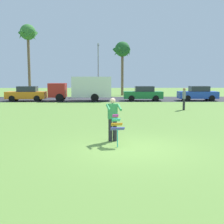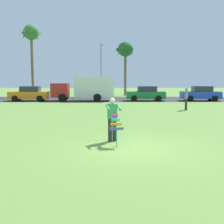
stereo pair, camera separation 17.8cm
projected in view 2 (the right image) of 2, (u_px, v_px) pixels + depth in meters
The scene contains 12 objects.
ground_plane at pixel (131, 148), 10.10m from camera, with size 120.00×120.00×0.00m, color olive.
road_strip at pixel (116, 99), 33.16m from camera, with size 120.00×8.00×0.01m, color #2D2D33.
person_kite_flyer at pixel (112, 118), 11.11m from camera, with size 0.62×0.71×1.73m.
kite_held at pixel (116, 125), 10.33m from camera, with size 0.53×0.67×1.15m.
parked_car_orange at pixel (29, 94), 30.59m from camera, with size 4.23×1.89×1.60m.
parked_truck_red_cab at pixel (87, 88), 30.58m from camera, with size 6.70×2.13×2.62m.
parked_car_green at pixel (146, 94), 30.72m from camera, with size 4.24×1.92×1.60m.
parked_car_blue at pixel (201, 94), 30.78m from camera, with size 4.24×1.92×1.60m.
palm_tree_left_near at pixel (31, 36), 38.24m from camera, with size 2.58×2.71×9.68m.
palm_tree_right_near at pixel (125, 51), 39.41m from camera, with size 2.58×2.71×7.54m.
streetlight_pole at pixel (101, 66), 37.41m from camera, with size 0.24×1.65×7.00m.
person_walker_near at pixel (186, 98), 21.86m from camera, with size 0.28×0.56×1.73m.
Camera 2 is at (-0.80, -9.86, 2.52)m, focal length 45.18 mm.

